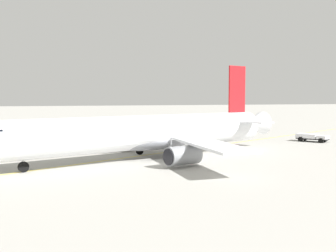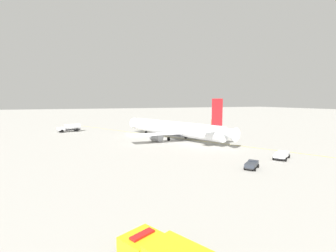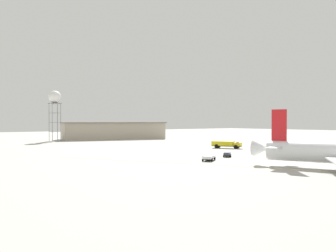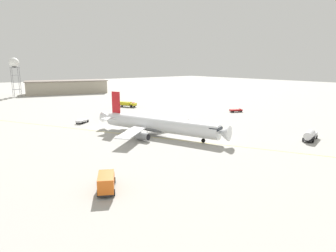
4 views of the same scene
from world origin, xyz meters
TOP-DOWN VIEW (x-y plane):
  - ground_plane at (0.00, 0.00)m, footprint 600.00×600.00m
  - airliner_main at (-2.04, 0.73)m, footprint 42.49×31.98m
  - pushback_tug_truck at (29.75, 10.45)m, footprint 4.65×5.49m
  - taxiway_centreline at (-1.72, 3.55)m, footprint 126.11×64.66m

SIDE VIEW (x-z plane):
  - ground_plane at x=0.00m, z-range 0.00..0.00m
  - taxiway_centreline at x=-1.72m, z-range 0.00..0.01m
  - pushback_tug_truck at x=29.75m, z-range 0.16..1.46m
  - airliner_main at x=-2.04m, z-range -2.95..9.19m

